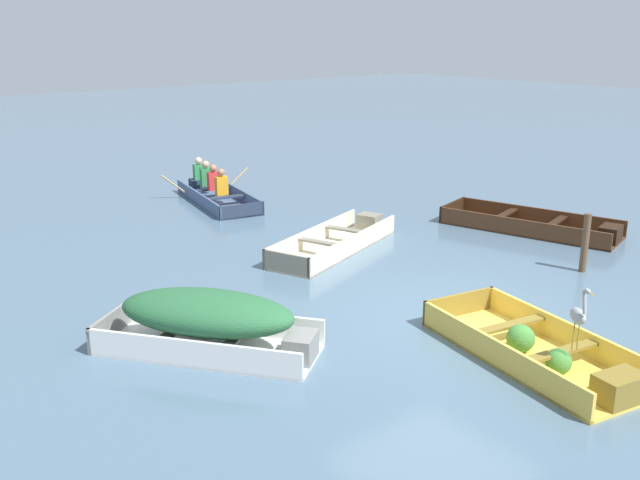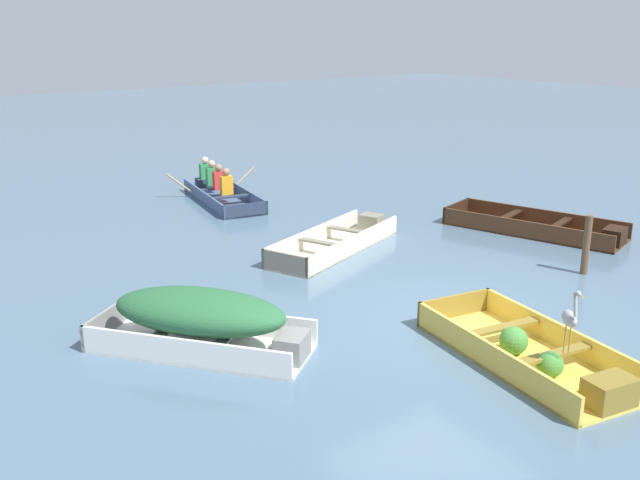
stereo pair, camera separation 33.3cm
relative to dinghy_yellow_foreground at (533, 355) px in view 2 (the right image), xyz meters
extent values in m
plane|color=slate|center=(0.06, 1.74, -0.14)|extent=(80.00, 80.00, 0.00)
cube|color=#E5BC47|center=(0.04, 0.14, -0.12)|extent=(1.78, 3.21, 0.04)
cube|color=#E5BC47|center=(0.63, 0.03, 0.04)|extent=(0.59, 2.99, 0.37)
cube|color=#E5BC47|center=(-0.55, 0.25, 0.04)|extent=(0.59, 2.99, 0.37)
cube|color=olive|center=(0.31, 1.61, 0.04)|extent=(1.24, 0.27, 0.37)
cube|color=olive|center=(-0.20, -1.18, 0.06)|extent=(0.62, 0.45, 0.33)
cube|color=olive|center=(-0.04, -0.31, 0.14)|extent=(1.17, 0.36, 0.04)
cube|color=olive|center=(0.12, 0.59, 0.14)|extent=(1.17, 0.36, 0.04)
sphere|color=#428438|center=(-0.15, -0.36, 0.06)|extent=(0.32, 0.32, 0.32)
sphere|color=#428438|center=(0.00, 0.30, 0.08)|extent=(0.37, 0.37, 0.37)
cube|color=white|center=(-3.12, 2.92, -0.12)|extent=(2.61, 2.98, 0.04)
cube|color=white|center=(-2.70, 3.23, 0.05)|extent=(1.78, 2.35, 0.37)
cube|color=white|center=(-3.54, 2.61, 0.05)|extent=(1.78, 2.35, 0.37)
cube|color=gray|center=(-3.98, 4.06, 0.05)|extent=(0.90, 0.69, 0.37)
cube|color=gray|center=(-2.36, 1.90, 0.07)|extent=(0.61, 0.58, 0.34)
cube|color=gray|center=(-2.86, 2.57, 0.14)|extent=(0.89, 0.72, 0.04)
cube|color=gray|center=(-3.38, 3.27, 0.14)|extent=(0.89, 0.72, 0.04)
ellipsoid|color=#286038|center=(-3.12, 2.92, 0.40)|extent=(2.26, 2.53, 0.55)
cube|color=beige|center=(0.96, 5.29, -0.12)|extent=(3.43, 2.07, 0.04)
cube|color=beige|center=(0.80, 5.72, 0.05)|extent=(3.11, 1.21, 0.37)
cube|color=beige|center=(1.13, 4.85, 0.05)|extent=(3.11, 1.21, 0.37)
cube|color=gray|center=(-0.56, 4.71, 0.05)|extent=(0.39, 0.93, 0.37)
cube|color=gray|center=(2.34, 5.80, 0.07)|extent=(0.49, 0.54, 0.34)
cube|color=gray|center=(1.43, 5.46, 0.14)|extent=(0.46, 0.87, 0.04)
cube|color=gray|center=(0.50, 5.11, 0.14)|extent=(0.46, 0.87, 0.04)
cube|color=#4C2D19|center=(5.03, 3.79, -0.12)|extent=(2.11, 3.77, 0.04)
cube|color=#4C2D19|center=(5.57, 3.94, 0.04)|extent=(1.03, 3.46, 0.36)
cube|color=#4C2D19|center=(4.49, 3.64, 0.04)|extent=(1.03, 3.46, 0.36)
cube|color=black|center=(4.54, 5.49, 0.04)|extent=(1.15, 0.37, 0.36)
cube|color=black|center=(5.47, 2.24, 0.06)|extent=(0.61, 0.49, 0.32)
cube|color=black|center=(5.17, 3.27, 0.13)|extent=(1.08, 0.45, 0.04)
cube|color=black|center=(4.88, 4.31, 0.13)|extent=(1.08, 0.45, 0.04)
cube|color=#475B7F|center=(1.18, 9.94, -0.12)|extent=(1.66, 3.39, 0.04)
cube|color=#475B7F|center=(0.69, 10.04, 0.02)|extent=(0.68, 3.19, 0.31)
cube|color=#475B7F|center=(1.67, 9.84, 0.02)|extent=(0.68, 3.19, 0.31)
cube|color=#273246|center=(0.87, 8.38, 0.02)|extent=(1.04, 0.25, 0.31)
cube|color=#273246|center=(1.46, 11.36, 0.03)|extent=(0.53, 0.45, 0.28)
cube|color=#273246|center=(1.27, 10.42, 0.10)|extent=(0.96, 0.34, 0.04)
cube|color=#273246|center=(1.09, 9.46, 0.10)|extent=(0.96, 0.34, 0.04)
cube|color=orange|center=(1.12, 9.66, 0.34)|extent=(0.31, 0.23, 0.44)
sphere|color=#9E7051|center=(1.12, 9.66, 0.66)|extent=(0.18, 0.18, 0.18)
cube|color=red|center=(1.24, 10.22, 0.34)|extent=(0.31, 0.23, 0.44)
sphere|color=#9E7051|center=(1.24, 10.22, 0.66)|extent=(0.18, 0.18, 0.18)
cube|color=#338C4C|center=(1.35, 10.78, 0.34)|extent=(0.31, 0.23, 0.44)
sphere|color=tan|center=(1.35, 10.78, 0.66)|extent=(0.18, 0.18, 0.18)
cube|color=#338C4C|center=(1.46, 11.33, 0.34)|extent=(0.31, 0.23, 0.44)
sphere|color=beige|center=(1.46, 11.33, 0.66)|extent=(0.18, 0.18, 0.18)
cylinder|color=tan|center=(0.54, 10.94, 0.22)|extent=(0.64, 0.17, 0.55)
cylinder|color=tan|center=(2.16, 10.62, 0.22)|extent=(0.64, 0.17, 0.55)
cylinder|color=olive|center=(-0.09, -0.55, 0.44)|extent=(0.02, 0.02, 0.35)
cylinder|color=olive|center=(-0.14, -0.52, 0.44)|extent=(0.02, 0.02, 0.35)
ellipsoid|color=#93999E|center=(-0.12, -0.53, 0.71)|extent=(0.29, 0.34, 0.18)
cylinder|color=#93999E|center=(-0.18, -0.63, 0.93)|extent=(0.10, 0.12, 0.28)
ellipsoid|color=#93999E|center=(-0.21, -0.67, 1.08)|extent=(0.11, 0.12, 0.06)
cone|color=gold|center=(-0.25, -0.73, 1.08)|extent=(0.08, 0.10, 0.02)
cylinder|color=brown|center=(3.57, 1.64, 0.38)|extent=(0.12, 0.12, 1.04)
camera|label=1|loc=(-7.29, -4.71, 3.96)|focal=40.00mm
camera|label=2|loc=(-7.02, -4.91, 3.96)|focal=40.00mm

